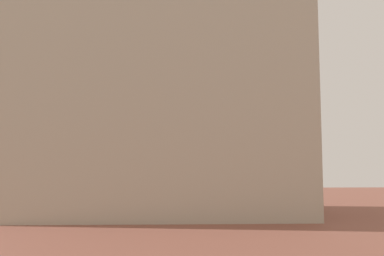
% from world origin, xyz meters
% --- Properties ---
extents(landmark_building, '(26.09, 12.43, 40.72)m').
position_xyz_m(landmark_building, '(-2.90, 33.46, 12.29)').
color(landmark_building, '#B2A893').
rests_on(landmark_building, ground_plane).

